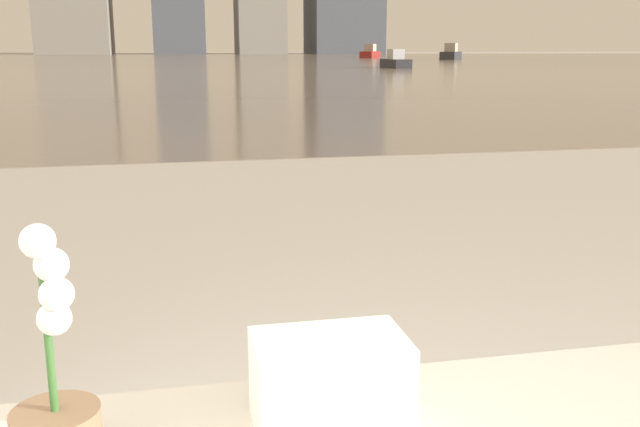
# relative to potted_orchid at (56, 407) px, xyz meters

# --- Properties ---
(potted_orchid) EXTENTS (0.13, 0.13, 0.39)m
(potted_orchid) POSITION_rel_potted_orchid_xyz_m (0.00, 0.00, 0.00)
(potted_orchid) COLOR #8C6B4C
(potted_orchid) RESTS_ON bathtub
(towel_stack) EXTENTS (0.25, 0.16, 0.16)m
(towel_stack) POSITION_rel_potted_orchid_xyz_m (0.42, 0.04, -0.03)
(towel_stack) COLOR white
(towel_stack) RESTS_ON bathtub
(harbor_water) EXTENTS (180.00, 110.00, 0.01)m
(harbor_water) POSITION_rel_potted_orchid_xyz_m (0.66, 61.29, -0.63)
(harbor_water) COLOR gray
(harbor_water) RESTS_ON ground_plane
(harbor_boat_0) EXTENTS (3.29, 4.08, 1.49)m
(harbor_boat_0) POSITION_rel_potted_orchid_xyz_m (26.42, 62.79, -0.10)
(harbor_boat_0) COLOR #2D2D33
(harbor_boat_0) RESTS_ON harbor_water
(harbor_boat_1) EXTENTS (1.02, 2.74, 1.02)m
(harbor_boat_1) POSITION_rel_potted_orchid_xyz_m (12.74, 37.41, -0.27)
(harbor_boat_1) COLOR #2D2D33
(harbor_boat_1) RESTS_ON harbor_water
(harbor_boat_2) EXTENTS (3.10, 3.95, 1.43)m
(harbor_boat_2) POSITION_rel_potted_orchid_xyz_m (21.83, 73.90, -0.12)
(harbor_boat_2) COLOR maroon
(harbor_boat_2) RESTS_ON harbor_water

